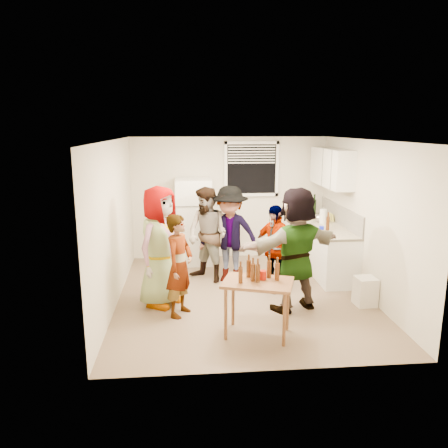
{
  "coord_description": "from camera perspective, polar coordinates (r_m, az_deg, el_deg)",
  "views": [
    {
      "loc": [
        -0.9,
        -6.64,
        2.7
      ],
      "look_at": [
        -0.29,
        0.26,
        1.15
      ],
      "focal_mm": 35.0,
      "sensor_mm": 36.0,
      "label": 1
    }
  ],
  "objects": [
    {
      "name": "room",
      "position": [
        7.22,
        2.49,
        -9.34
      ],
      "size": [
        4.0,
        4.5,
        2.5
      ],
      "primitive_type": null,
      "color": "beige",
      "rests_on": "ground"
    },
    {
      "name": "guest_back_left",
      "position": [
        7.91,
        -2.09,
        -7.35
      ],
      "size": [
        1.76,
        1.78,
        0.64
      ],
      "primitive_type": "imported",
      "rotation": [
        0.0,
        0.0,
        -0.77
      ],
      "color": "brown",
      "rests_on": "ground"
    },
    {
      "name": "window",
      "position": [
        8.99,
        3.61,
        7.17
      ],
      "size": [
        1.12,
        0.1,
        1.06
      ],
      "primitive_type": null,
      "color": "white",
      "rests_on": "room"
    },
    {
      "name": "counter_lower",
      "position": [
        8.52,
        12.91,
        -3.16
      ],
      "size": [
        0.6,
        2.2,
        0.86
      ],
      "primitive_type": "cube",
      "color": "white",
      "rests_on": "ground"
    },
    {
      "name": "kettle",
      "position": [
        8.6,
        12.3,
        0.24
      ],
      "size": [
        0.27,
        0.24,
        0.2
      ],
      "primitive_type": null,
      "rotation": [
        0.0,
        0.0,
        0.17
      ],
      "color": "silver",
      "rests_on": "countertop"
    },
    {
      "name": "trash_bin",
      "position": [
        7.12,
        17.99,
        -8.14
      ],
      "size": [
        0.32,
        0.32,
        0.44
      ],
      "primitive_type": "cube",
      "rotation": [
        0.0,
        0.0,
        0.06
      ],
      "color": "silver",
      "rests_on": "ground"
    },
    {
      "name": "beer_bottle_table",
      "position": [
        5.62,
        2.16,
        -7.68
      ],
      "size": [
        0.05,
        0.05,
        0.21
      ],
      "primitive_type": "cylinder",
      "color": "#47230C",
      "rests_on": "serving_table"
    },
    {
      "name": "wine_bottle",
      "position": [
        9.27,
        11.64,
        1.16
      ],
      "size": [
        0.08,
        0.08,
        0.32
      ],
      "primitive_type": "cylinder",
      "color": "black",
      "rests_on": "countertop"
    },
    {
      "name": "guest_back_right",
      "position": [
        7.89,
        0.76,
        -7.39
      ],
      "size": [
        1.64,
        1.99,
        0.63
      ],
      "primitive_type": "imported",
      "rotation": [
        0.0,
        0.0,
        -0.37
      ],
      "color": "#424247",
      "rests_on": "ground"
    },
    {
      "name": "refrigerator",
      "position": [
        8.72,
        -3.98,
        0.34
      ],
      "size": [
        0.7,
        0.7,
        1.7
      ],
      "primitive_type": "cube",
      "color": "white",
      "rests_on": "ground"
    },
    {
      "name": "blue_cup",
      "position": [
        7.77,
        12.6,
        -1.08
      ],
      "size": [
        0.08,
        0.08,
        0.11
      ],
      "primitive_type": "cylinder",
      "color": "#121ED7",
      "rests_on": "countertop"
    },
    {
      "name": "guest_grey",
      "position": [
        6.99,
        -8.09,
        -10.25
      ],
      "size": [
        2.04,
        1.79,
        0.59
      ],
      "primitive_type": "imported",
      "rotation": [
        0.0,
        0.0,
        0.97
      ],
      "color": "gray",
      "rests_on": "ground"
    },
    {
      "name": "guest_black",
      "position": [
        7.51,
        6.46,
        -8.52
      ],
      "size": [
        1.67,
        1.58,
        0.36
      ],
      "primitive_type": "imported",
      "rotation": [
        0.0,
        0.0,
        -0.89
      ],
      "color": "black",
      "rests_on": "ground"
    },
    {
      "name": "guest_stripe",
      "position": [
        6.59,
        -5.7,
        -11.62
      ],
      "size": [
        1.58,
        1.16,
        0.36
      ],
      "primitive_type": "imported",
      "rotation": [
        0.0,
        0.0,
        1.1
      ],
      "color": "#141933",
      "rests_on": "ground"
    },
    {
      "name": "beer_bottle_counter",
      "position": [
        7.97,
        13.35,
        -0.78
      ],
      "size": [
        0.06,
        0.06,
        0.24
      ],
      "primitive_type": "cylinder",
      "color": "#47230C",
      "rests_on": "countertop"
    },
    {
      "name": "serving_table",
      "position": [
        5.99,
        4.32,
        -14.2
      ],
      "size": [
        1.03,
        0.84,
        0.75
      ],
      "primitive_type": null,
      "rotation": [
        0.0,
        0.0,
        -0.32
      ],
      "color": "brown",
      "rests_on": "ground"
    },
    {
      "name": "red_cup",
      "position": [
        5.76,
        5.09,
        -7.22
      ],
      "size": [
        0.09,
        0.09,
        0.12
      ],
      "primitive_type": "cylinder",
      "color": "#9A1305",
      "rests_on": "serving_table"
    },
    {
      "name": "picture_frame",
      "position": [
        8.74,
        13.86,
        0.86
      ],
      "size": [
        0.02,
        0.18,
        0.15
      ],
      "primitive_type": "cube",
      "color": "#F0E75D",
      "rests_on": "countertop"
    },
    {
      "name": "upper_cabinets",
      "position": [
        8.48,
        13.84,
        7.18
      ],
      "size": [
        0.34,
        1.6,
        0.7
      ],
      "primitive_type": "cube",
      "color": "white",
      "rests_on": "room"
    },
    {
      "name": "backsplash",
      "position": [
        8.46,
        14.96,
        1.15
      ],
      "size": [
        0.03,
        2.2,
        0.36
      ],
      "primitive_type": "cube",
      "color": "#BAB4AC",
      "rests_on": "countertop"
    },
    {
      "name": "guest_orange",
      "position": [
        6.83,
        9.11,
        -10.83
      ],
      "size": [
        2.31,
        2.38,
        0.55
      ],
      "primitive_type": "imported",
      "rotation": [
        0.0,
        0.0,
        3.53
      ],
      "color": "#F9995E",
      "rests_on": "ground"
    },
    {
      "name": "countertop",
      "position": [
        8.41,
        13.06,
        -0.21
      ],
      "size": [
        0.64,
        2.22,
        0.04
      ],
      "primitive_type": "cube",
      "color": "#BDB097",
      "rests_on": "counter_lower"
    },
    {
      "name": "paper_towel",
      "position": [
        8.49,
        12.75,
        0.06
      ],
      "size": [
        0.13,
        0.13,
        0.28
      ],
      "primitive_type": "cylinder",
      "color": "white",
      "rests_on": "countertop"
    }
  ]
}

